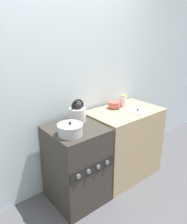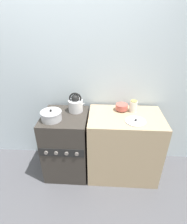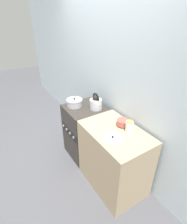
{
  "view_description": "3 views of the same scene",
  "coord_description": "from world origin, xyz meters",
  "px_view_note": "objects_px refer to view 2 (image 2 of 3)",
  "views": [
    {
      "loc": [
        -1.11,
        -1.38,
        1.78
      ],
      "look_at": [
        0.25,
        0.3,
        0.97
      ],
      "focal_mm": 35.0,
      "sensor_mm": 36.0,
      "label": 1
    },
    {
      "loc": [
        0.46,
        -1.51,
        1.91
      ],
      "look_at": [
        0.35,
        0.3,
        0.92
      ],
      "focal_mm": 28.0,
      "sensor_mm": 36.0,
      "label": 2
    },
    {
      "loc": [
        2.01,
        -0.83,
        2.1
      ],
      "look_at": [
        0.28,
        0.26,
        0.93
      ],
      "focal_mm": 28.0,
      "sensor_mm": 36.0,
      "label": 3
    }
  ],
  "objects_px": {
    "kettle": "(76,104)",
    "enamel_bowl": "(122,107)",
    "stove": "(67,144)",
    "storage_jar": "(133,106)",
    "cooking_pot": "(51,116)",
    "loose_pot_lid": "(136,121)"
  },
  "relations": [
    {
      "from": "kettle",
      "to": "loose_pot_lid",
      "type": "height_order",
      "value": "kettle"
    },
    {
      "from": "stove",
      "to": "enamel_bowl",
      "type": "height_order",
      "value": "enamel_bowl"
    },
    {
      "from": "stove",
      "to": "storage_jar",
      "type": "xyz_separation_m",
      "value": [
        0.83,
        0.13,
        0.52
      ]
    },
    {
      "from": "stove",
      "to": "enamel_bowl",
      "type": "xyz_separation_m",
      "value": [
        0.69,
        0.15,
        0.5
      ]
    },
    {
      "from": "loose_pot_lid",
      "to": "enamel_bowl",
      "type": "bearing_deg",
      "value": 117.98
    },
    {
      "from": "cooking_pot",
      "to": "enamel_bowl",
      "type": "relative_size",
      "value": 1.61
    },
    {
      "from": "stove",
      "to": "kettle",
      "type": "distance_m",
      "value": 0.56
    },
    {
      "from": "cooking_pot",
      "to": "enamel_bowl",
      "type": "height_order",
      "value": "cooking_pot"
    },
    {
      "from": "kettle",
      "to": "enamel_bowl",
      "type": "distance_m",
      "value": 0.57
    },
    {
      "from": "stove",
      "to": "loose_pot_lid",
      "type": "distance_m",
      "value": 0.95
    },
    {
      "from": "stove",
      "to": "loose_pot_lid",
      "type": "height_order",
      "value": "loose_pot_lid"
    },
    {
      "from": "storage_jar",
      "to": "loose_pot_lid",
      "type": "relative_size",
      "value": 0.64
    },
    {
      "from": "kettle",
      "to": "enamel_bowl",
      "type": "relative_size",
      "value": 1.68
    },
    {
      "from": "stove",
      "to": "cooking_pot",
      "type": "bearing_deg",
      "value": -140.85
    },
    {
      "from": "enamel_bowl",
      "to": "storage_jar",
      "type": "distance_m",
      "value": 0.14
    },
    {
      "from": "cooking_pot",
      "to": "loose_pot_lid",
      "type": "distance_m",
      "value": 0.95
    },
    {
      "from": "kettle",
      "to": "cooking_pot",
      "type": "relative_size",
      "value": 1.04
    },
    {
      "from": "enamel_bowl",
      "to": "storage_jar",
      "type": "bearing_deg",
      "value": -8.26
    },
    {
      "from": "kettle",
      "to": "loose_pot_lid",
      "type": "bearing_deg",
      "value": -18.31
    },
    {
      "from": "enamel_bowl",
      "to": "loose_pot_lid",
      "type": "bearing_deg",
      "value": -62.02
    },
    {
      "from": "stove",
      "to": "enamel_bowl",
      "type": "relative_size",
      "value": 5.87
    },
    {
      "from": "kettle",
      "to": "stove",
      "type": "bearing_deg",
      "value": -135.07
    }
  ]
}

